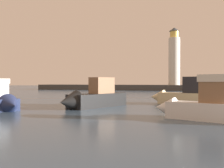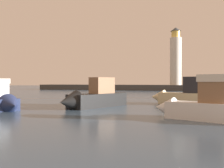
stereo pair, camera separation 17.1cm
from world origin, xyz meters
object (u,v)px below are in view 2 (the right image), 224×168
motorboat_1 (3,100)px  motorboat_0 (93,98)px  lighthouse (176,58)px  motorboat_2 (199,106)px  motorboat_3 (182,96)px

motorboat_1 → motorboat_0: bearing=32.0°
lighthouse → motorboat_2: (4.29, -54.04, -8.14)m
lighthouse → motorboat_1: size_ratio=2.65×
motorboat_1 → motorboat_2: size_ratio=0.95×
lighthouse → motorboat_2: size_ratio=2.53×
lighthouse → motorboat_1: bearing=-102.0°
motorboat_0 → lighthouse: bearing=84.4°
motorboat_2 → motorboat_3: bearing=97.2°
motorboat_0 → motorboat_2: (9.11, -5.01, -0.05)m
motorboat_2 → lighthouse: bearing=94.5°
lighthouse → motorboat_3: 44.07m
motorboat_0 → motorboat_1: (-6.51, -4.08, -0.10)m
motorboat_0 → motorboat_3: (7.73, 5.80, 0.02)m
motorboat_0 → motorboat_2: motorboat_2 is taller
motorboat_0 → motorboat_1: bearing=-148.0°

